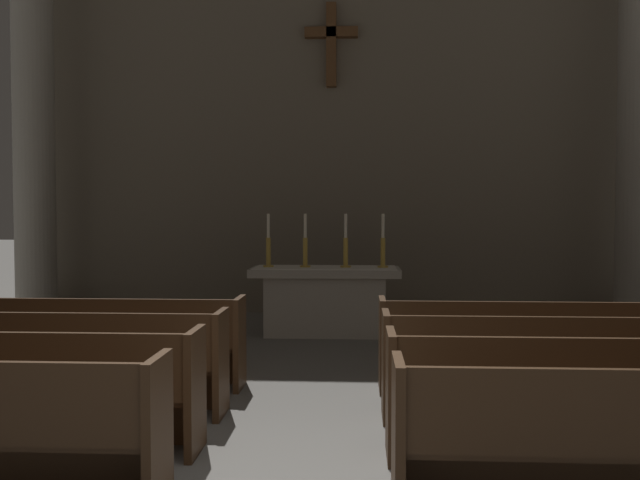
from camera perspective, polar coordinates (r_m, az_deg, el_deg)
pew_left_row_3 at (r=6.95m, az=-22.45°, el=-9.11°), size 3.53×0.50×0.95m
pew_left_row_4 at (r=7.83m, az=-19.31°, el=-7.78°), size 3.53×0.50×0.95m
pew_right_row_2 at (r=5.68m, az=23.93°, el=-11.69°), size 3.53×0.50×0.95m
pew_right_row_3 at (r=6.58m, az=20.86°, el=-9.71°), size 3.53×0.50×0.95m
pew_right_row_4 at (r=7.51m, az=18.56°, el=-8.20°), size 3.53×0.50×0.95m
column_left_fourth at (r=13.03m, az=-22.31°, el=10.40°), size 1.02×1.02×7.57m
column_right_fourth at (r=12.64m, az=24.60°, el=10.62°), size 1.02×1.02×7.57m
altar at (r=10.42m, az=0.44°, el=-4.83°), size 2.20×0.90×1.01m
candlestick_outer_left at (r=10.43m, az=-4.23°, el=-0.77°), size 0.16×0.16×0.79m
candlestick_inner_left at (r=10.38m, az=-1.21°, el=-0.78°), size 0.16×0.16×0.79m
candlestick_inner_right at (r=10.35m, az=2.10°, el=-0.79°), size 0.16×0.16×0.79m
candlestick_outer_right at (r=10.35m, az=5.14°, el=-0.80°), size 0.16×0.16×0.79m
apse_with_cross at (r=12.97m, az=0.96°, el=13.51°), size 11.14×0.43×8.69m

